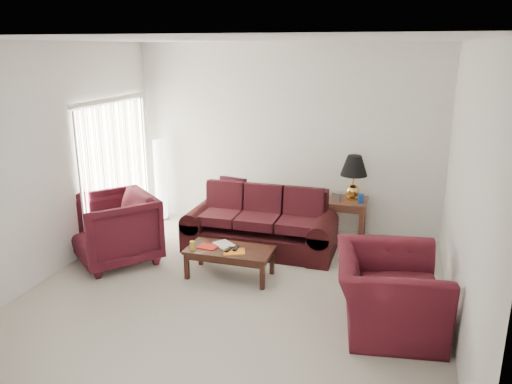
{
  "coord_description": "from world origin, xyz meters",
  "views": [
    {
      "loc": [
        1.86,
        -5.3,
        2.93
      ],
      "look_at": [
        0.0,
        0.85,
        1.05
      ],
      "focal_mm": 35.0,
      "sensor_mm": 36.0,
      "label": 1
    }
  ],
  "objects_px": {
    "sofa": "(260,221)",
    "end_table": "(346,220)",
    "floor_lamp": "(160,180)",
    "armchair_left": "(114,229)",
    "armchair_right": "(388,292)",
    "coffee_table": "(230,263)"
  },
  "relations": [
    {
      "from": "sofa",
      "to": "end_table",
      "type": "xyz_separation_m",
      "value": [
        1.18,
        0.8,
        -0.12
      ]
    },
    {
      "from": "end_table",
      "to": "floor_lamp",
      "type": "xyz_separation_m",
      "value": [
        -3.22,
        0.05,
        0.39
      ]
    },
    {
      "from": "armchair_left",
      "to": "armchair_right",
      "type": "bearing_deg",
      "value": 30.38
    },
    {
      "from": "end_table",
      "to": "floor_lamp",
      "type": "bearing_deg",
      "value": 179.11
    },
    {
      "from": "end_table",
      "to": "armchair_right",
      "type": "height_order",
      "value": "armchair_right"
    },
    {
      "from": "coffee_table",
      "to": "end_table",
      "type": "bearing_deg",
      "value": 63.42
    },
    {
      "from": "end_table",
      "to": "coffee_table",
      "type": "height_order",
      "value": "end_table"
    },
    {
      "from": "sofa",
      "to": "coffee_table",
      "type": "bearing_deg",
      "value": -98.37
    },
    {
      "from": "sofa",
      "to": "armchair_left",
      "type": "height_order",
      "value": "armchair_left"
    },
    {
      "from": "sofa",
      "to": "coffee_table",
      "type": "relative_size",
      "value": 1.97
    },
    {
      "from": "armchair_left",
      "to": "coffee_table",
      "type": "distance_m",
      "value": 1.72
    },
    {
      "from": "sofa",
      "to": "armchair_right",
      "type": "bearing_deg",
      "value": -41.67
    },
    {
      "from": "armchair_left",
      "to": "armchair_right",
      "type": "xyz_separation_m",
      "value": [
        3.74,
        -0.66,
        -0.08
      ]
    },
    {
      "from": "floor_lamp",
      "to": "coffee_table",
      "type": "bearing_deg",
      "value": -43.51
    },
    {
      "from": "end_table",
      "to": "coffee_table",
      "type": "bearing_deg",
      "value": -126.3
    },
    {
      "from": "end_table",
      "to": "armchair_right",
      "type": "relative_size",
      "value": 0.52
    },
    {
      "from": "sofa",
      "to": "armchair_right",
      "type": "distance_m",
      "value": 2.52
    },
    {
      "from": "sofa",
      "to": "coffee_table",
      "type": "height_order",
      "value": "sofa"
    },
    {
      "from": "armchair_left",
      "to": "floor_lamp",
      "type": "bearing_deg",
      "value": 137.24
    },
    {
      "from": "floor_lamp",
      "to": "armchair_left",
      "type": "distance_m",
      "value": 1.86
    },
    {
      "from": "end_table",
      "to": "coffee_table",
      "type": "distance_m",
      "value": 2.2
    },
    {
      "from": "armchair_left",
      "to": "armchair_right",
      "type": "relative_size",
      "value": 0.85
    }
  ]
}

